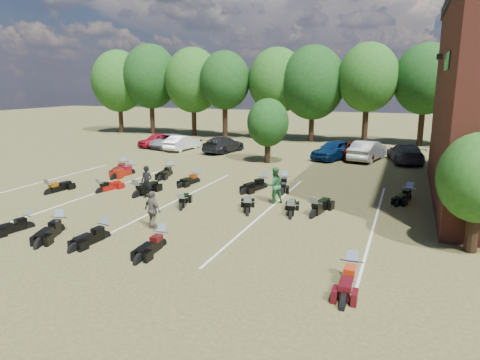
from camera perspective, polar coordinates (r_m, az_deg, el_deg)
The scene contains 35 objects.
ground at distance 18.70m, azimuth -5.30°, elevation -6.04°, with size 160.00×160.00×0.00m, color brown.
car_0 at distance 42.31m, azimuth -10.97°, elevation 5.25°, with size 1.59×3.94×1.34m, color maroon.
car_1 at distance 39.88m, azimuth -7.73°, elevation 4.95°, with size 1.45×4.17×1.37m, color silver.
car_2 at distance 41.58m, azimuth -9.39°, elevation 5.15°, with size 2.13×4.62×1.28m, color gray.
car_3 at distance 38.31m, azimuth -2.21°, elevation 4.76°, with size 1.97×4.85×1.41m, color black.
car_4 at distance 35.42m, azimuth 12.44°, elevation 3.96°, with size 1.86×4.62×1.57m, color navy.
car_5 at distance 35.59m, azimuth 16.63°, elevation 3.79°, with size 1.70×4.87×1.60m, color #A3A39F.
car_6 at distance 35.88m, azimuth 14.97°, elevation 3.75°, with size 2.23×4.83×1.34m, color #5E1205.
car_7 at distance 35.60m, azimuth 21.17°, elevation 3.38°, with size 2.10×5.17×1.50m, color #3A393E.
person_black at distance 23.29m, azimuth -12.34°, elevation -0.28°, with size 0.64×0.42×1.75m, color black.
person_green at distance 21.86m, azimuth 4.62°, elevation -0.70°, with size 0.91×0.71×1.87m, color #235F31.
person_grey at distance 18.29m, azimuth -11.56°, elevation -3.97°, with size 0.96×0.40×1.65m, color #58504B.
motorcycle_2 at distance 20.38m, azimuth -26.37°, elevation -5.76°, with size 0.63×1.99×1.11m, color black, non-canonical shape.
motorcycle_3 at distance 19.33m, azimuth -22.88°, elevation -6.39°, with size 0.74×2.32×1.30m, color black, non-canonical shape.
motorcycle_4 at distance 17.97m, azimuth -17.62°, elevation -7.40°, with size 0.67×2.12×1.18m, color black, non-canonical shape.
motorcycle_5 at distance 16.56m, azimuth -10.45°, elevation -8.73°, with size 0.69×2.16×1.20m, color black, non-canonical shape.
motorcycle_6 at distance 14.13m, azimuth 14.53°, elevation -12.82°, with size 0.75×2.35×1.31m, color #40090E, non-canonical shape.
motorcycle_7 at distance 25.34m, azimuth -18.14°, elevation -1.61°, with size 0.66×2.06×1.15m, color maroon, non-canonical shape.
motorcycle_8 at distance 26.05m, azimuth -24.11°, elevation -1.72°, with size 0.70×2.18×1.22m, color black, non-canonical shape.
motorcycle_9 at distance 21.14m, azimuth -7.81°, elevation -3.87°, with size 0.67×2.10×1.17m, color black, non-canonical shape.
motorcycle_10 at distance 23.86m, azimuth -13.55°, elevation -2.20°, with size 0.79×2.49×1.39m, color black, non-canonical shape.
motorcycle_11 at distance 20.13m, azimuth 1.01°, elevation -4.61°, with size 0.71×2.22×1.24m, color black, non-canonical shape.
motorcycle_12 at distance 20.05m, azimuth 9.77°, elevation -4.87°, with size 0.80×2.50×1.39m, color black, non-canonical shape.
motorcycle_13 at distance 19.80m, azimuth 6.76°, elevation -5.00°, with size 0.70×2.19×1.22m, color black, non-canonical shape.
motorcycle_14 at distance 30.99m, azimuth -15.23°, elevation 1.11°, with size 0.80×2.51×1.40m, color #510B14, non-canonical shape.
motorcycle_15 at distance 29.98m, azimuth -14.28°, elevation 0.78°, with size 0.77×2.43×1.35m, color maroon, non-canonical shape.
motorcycle_16 at distance 29.12m, azimuth -9.30°, elevation 0.67°, with size 0.75×2.36×1.32m, color black, non-canonical shape.
motorcycle_17 at distance 26.72m, azimuth -5.81°, elevation -0.32°, with size 0.69×2.17×1.21m, color black, non-canonical shape.
motorcycle_18 at distance 25.14m, azimuth 3.08°, elevation -1.10°, with size 0.77×2.40×1.34m, color black, non-canonical shape.
motorcycle_19 at distance 25.57m, azimuth 5.93°, elevation -0.91°, with size 0.76×2.38×1.33m, color black, non-canonical shape.
motorcycle_20 at distance 24.42m, azimuth 21.50°, elevation -2.40°, with size 0.72×2.26×1.26m, color black, non-canonical shape.
tree_line at distance 45.67m, azimuth 10.40°, elevation 12.91°, with size 56.00×6.00×9.79m.
young_tree_near_building at distance 17.23m, azimuth 29.22°, elevation 0.23°, with size 2.80×2.80×4.16m.
young_tree_midfield at distance 32.97m, azimuth 3.74°, elevation 7.64°, with size 3.20×3.20×4.70m.
parking_lines at distance 22.59m, azimuth -8.67°, elevation -2.80°, with size 20.10×14.00×0.01m.
Camera 1 is at (8.09, -15.75, 5.99)m, focal length 32.00 mm.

